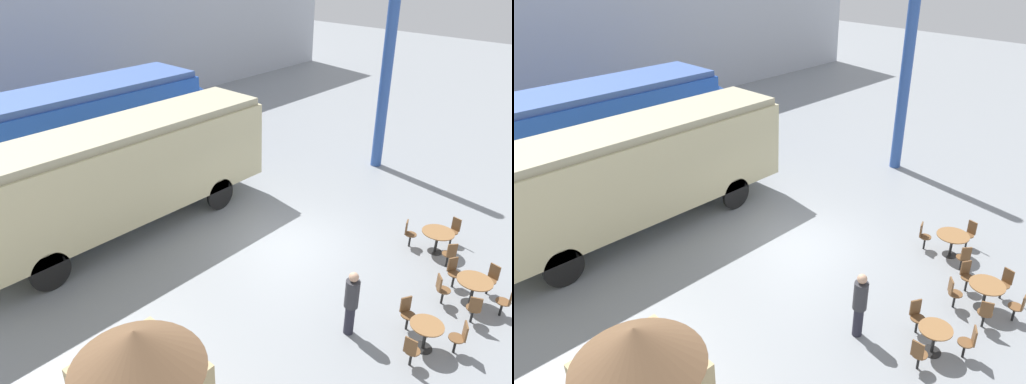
# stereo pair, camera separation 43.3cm
# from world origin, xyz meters

# --- Properties ---
(ground_plane) EXTENTS (80.00, 80.00, 0.00)m
(ground_plane) POSITION_xyz_m (0.00, 0.00, 0.00)
(ground_plane) COLOR gray
(backdrop_wall) EXTENTS (44.00, 0.15, 9.00)m
(backdrop_wall) POSITION_xyz_m (0.00, 15.82, 4.50)
(backdrop_wall) COLOR #B2B7C1
(backdrop_wall) RESTS_ON ground_plane
(streamlined_locomotive) EXTENTS (11.87, 2.81, 3.77)m
(streamlined_locomotive) POSITION_xyz_m (-1.14, 8.75, 2.18)
(streamlined_locomotive) COLOR blue
(streamlined_locomotive) RESTS_ON ground_plane
(passenger_coach_vintage) EXTENTS (10.50, 2.40, 3.63)m
(passenger_coach_vintage) POSITION_xyz_m (-3.02, 4.34, 2.16)
(passenger_coach_vintage) COLOR beige
(passenger_coach_vintage) RESTS_ON ground_plane
(cafe_table_near) EXTENTS (0.90, 0.90, 0.76)m
(cafe_table_near) POSITION_xyz_m (1.02, -5.44, 0.61)
(cafe_table_near) COLOR black
(cafe_table_near) RESTS_ON ground_plane
(cafe_table_mid) EXTENTS (0.96, 0.96, 0.71)m
(cafe_table_mid) POSITION_xyz_m (2.72, -3.66, 0.58)
(cafe_table_mid) COLOR black
(cafe_table_mid) RESTS_ON ground_plane
(cafe_table_far) EXTENTS (0.77, 0.77, 0.71)m
(cafe_table_far) POSITION_xyz_m (-1.34, -5.28, 0.54)
(cafe_table_far) COLOR black
(cafe_table_far) RESTS_ON ground_plane
(cafe_chair_0) EXTENTS (0.39, 0.40, 0.87)m
(cafe_chair_0) POSITION_xyz_m (1.43, -4.73, 0.51)
(cafe_chair_0) COLOR black
(cafe_chair_0) RESTS_ON ground_plane
(cafe_chair_1) EXTENTS (0.40, 0.40, 0.87)m
(cafe_chair_1) POSITION_xyz_m (0.47, -4.82, 0.51)
(cafe_chair_1) COLOR black
(cafe_chair_1) RESTS_ON ground_plane
(cafe_chair_2) EXTENTS (0.40, 0.38, 0.87)m
(cafe_chair_2) POSITION_xyz_m (0.26, -5.76, 0.51)
(cafe_chair_2) COLOR black
(cafe_chair_2) RESTS_ON ground_plane
(cafe_chair_3) EXTENTS (0.36, 0.37, 0.87)m
(cafe_chair_3) POSITION_xyz_m (1.09, -6.25, 0.51)
(cafe_chair_3) COLOR black
(cafe_chair_3) RESTS_ON ground_plane
(cafe_chair_4) EXTENTS (0.38, 0.36, 0.87)m
(cafe_chair_4) POSITION_xyz_m (1.82, -5.61, 0.51)
(cafe_chair_4) COLOR black
(cafe_chair_4) RESTS_ON ground_plane
(cafe_chair_5) EXTENTS (0.38, 0.36, 0.87)m
(cafe_chair_5) POSITION_xyz_m (3.56, -3.82, 0.51)
(cafe_chair_5) COLOR black
(cafe_chair_5) RESTS_ON ground_plane
(cafe_chair_6) EXTENTS (0.37, 0.39, 0.87)m
(cafe_chair_6) POSITION_xyz_m (2.44, -2.86, 0.51)
(cafe_chair_6) COLOR black
(cafe_chair_6) RESTS_ON ground_plane
(cafe_chair_7) EXTENTS (0.40, 0.41, 0.87)m
(cafe_chair_7) POSITION_xyz_m (2.17, -4.30, 0.51)
(cafe_chair_7) COLOR black
(cafe_chair_7) RESTS_ON ground_plane
(cafe_chair_8) EXTENTS (0.39, 0.40, 0.87)m
(cafe_chair_8) POSITION_xyz_m (-0.93, -5.92, 0.51)
(cafe_chair_8) COLOR black
(cafe_chair_8) RESTS_ON ground_plane
(cafe_chair_9) EXTENTS (0.39, 0.40, 0.87)m
(cafe_chair_9) POSITION_xyz_m (-0.98, -4.61, 0.51)
(cafe_chair_9) COLOR black
(cafe_chair_9) RESTS_ON ground_plane
(cafe_chair_10) EXTENTS (0.36, 0.36, 0.87)m
(cafe_chair_10) POSITION_xyz_m (-2.09, -5.30, 0.51)
(cafe_chair_10) COLOR black
(cafe_chair_10) RESTS_ON ground_plane
(visitor_person) EXTENTS (0.34, 0.34, 1.78)m
(visitor_person) POSITION_xyz_m (-2.09, -3.69, 0.97)
(visitor_person) COLOR #262633
(visitor_person) RESTS_ON ground_plane
(support_pillar) EXTENTS (0.44, 0.44, 8.00)m
(support_pillar) POSITION_xyz_m (7.33, 1.18, 4.00)
(support_pillar) COLOR #2D519E
(support_pillar) RESTS_ON ground_plane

